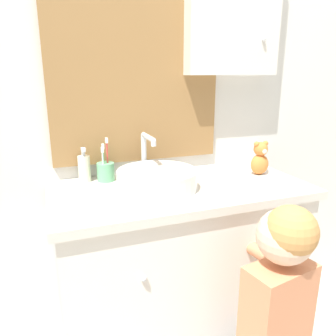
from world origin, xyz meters
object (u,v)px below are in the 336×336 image
object	(u,v)px
sink_basin	(157,178)
soap_dispenser	(84,168)
child_figure	(278,303)
toothbrush_holder	(106,171)
teddy_bear	(260,159)

from	to	relation	value
sink_basin	soap_dispenser	world-z (taller)	sink_basin
sink_basin	child_figure	bearing A→B (deg)	-60.18
sink_basin	toothbrush_holder	size ratio (longest dim) A/B	1.98
toothbrush_holder	teddy_bear	bearing A→B (deg)	-12.23
soap_dispenser	teddy_bear	bearing A→B (deg)	-12.34
toothbrush_holder	sink_basin	bearing A→B (deg)	-44.90
child_figure	toothbrush_holder	bearing A→B (deg)	124.68
toothbrush_holder	child_figure	world-z (taller)	toothbrush_holder
sink_basin	child_figure	size ratio (longest dim) A/B	0.43
sink_basin	teddy_bear	world-z (taller)	sink_basin
sink_basin	toothbrush_holder	world-z (taller)	sink_basin
toothbrush_holder	soap_dispenser	world-z (taller)	toothbrush_holder
sink_basin	teddy_bear	distance (m)	0.52
soap_dispenser	sink_basin	bearing A→B (deg)	-36.63
toothbrush_holder	teddy_bear	world-z (taller)	toothbrush_holder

